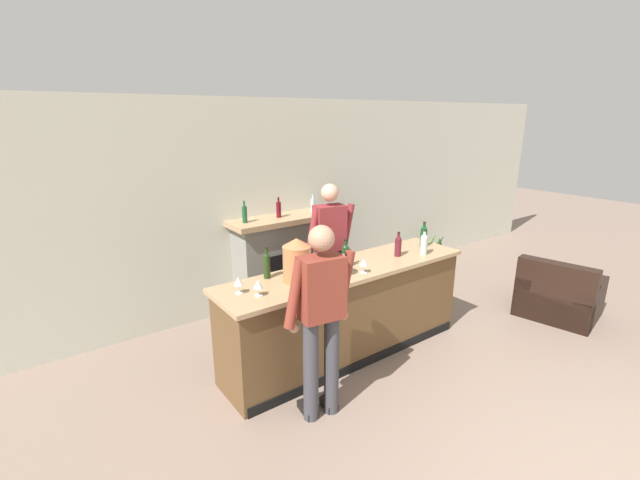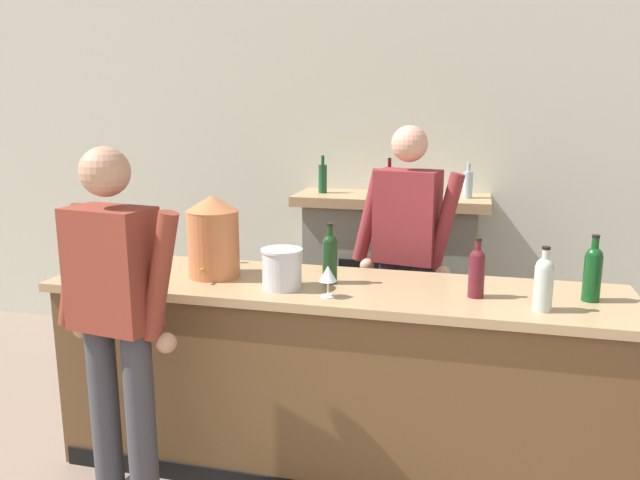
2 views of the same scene
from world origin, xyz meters
TOP-DOWN VIEW (x-y plane):
  - wall_back_panel at (0.00, 4.53)m, footprint 12.00×0.07m
  - bar_counter at (-0.24, 2.77)m, footprint 2.87×0.70m
  - fireplace_stone at (-0.16, 4.27)m, footprint 1.38×0.52m
  - person_customer at (-1.06, 2.13)m, footprint 0.65×0.34m
  - person_bartender at (0.04, 3.45)m, footprint 0.65×0.36m
  - copper_dispenser at (-0.88, 2.76)m, footprint 0.27×0.31m
  - ice_bucket_steel at (-0.47, 2.64)m, footprint 0.20×0.20m
  - wine_bottle_cabernet_heavy at (0.96, 2.80)m, footprint 0.08×0.08m
  - wine_bottle_port_short at (0.73, 2.59)m, footprint 0.08×0.08m
  - wine_bottle_riesling_slim at (0.45, 2.72)m, footprint 0.07×0.07m
  - wine_bottle_rose_blush at (-1.07, 3.00)m, footprint 0.07×0.07m
  - wine_bottle_burgundy_dark at (-0.26, 2.79)m, footprint 0.07×0.07m
  - wine_glass_back_row at (-1.46, 2.82)m, footprint 0.08×0.08m
  - wine_glass_front_right at (-0.22, 2.55)m, footprint 0.08×0.08m
  - wine_glass_by_dispenser at (-1.34, 2.67)m, footprint 0.09×0.09m

SIDE VIEW (x-z plane):
  - bar_counter at x=-0.24m, z-range 0.00..1.01m
  - fireplace_stone at x=-0.16m, z-range -0.13..1.40m
  - person_customer at x=-1.06m, z-range 0.09..1.81m
  - person_bartender at x=0.04m, z-range 0.10..1.87m
  - ice_bucket_steel at x=-0.47m, z-range 1.01..1.21m
  - wine_glass_by_dispenser at x=-1.34m, z-range 1.04..1.19m
  - wine_glass_front_right at x=-0.22m, z-range 1.04..1.19m
  - wine_glass_back_row at x=-1.46m, z-range 1.04..1.20m
  - wine_bottle_riesling_slim at x=0.45m, z-range 1.00..1.28m
  - wine_bottle_port_short at x=0.73m, z-range 1.00..1.28m
  - wine_bottle_burgundy_dark at x=-0.26m, z-range 0.99..1.30m
  - wine_bottle_cabernet_heavy at x=0.96m, z-range 0.99..1.30m
  - wine_bottle_rose_blush at x=-1.07m, z-range 0.99..1.31m
  - copper_dispenser at x=-0.88m, z-range 1.01..1.44m
  - wall_back_panel at x=0.00m, z-range 0.00..2.75m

